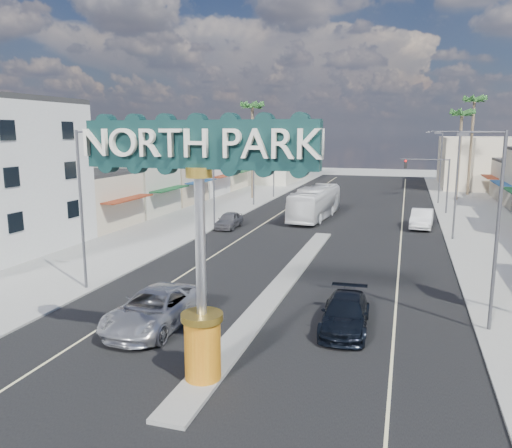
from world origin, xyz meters
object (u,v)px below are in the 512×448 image
Objects in this scene: streetlight_l_near at (83,202)px; streetlight_r_mid at (455,179)px; traffic_signal_right at (431,175)px; streetlight_r_far at (439,163)px; city_bus at (315,203)px; streetlight_l_mid at (215,173)px; suv_left at (155,309)px; traffic_signal_left at (268,171)px; car_parked_right at (422,219)px; palm_right_far at (474,105)px; suv_right at (345,314)px; palm_left_far at (252,111)px; palm_right_mid at (462,118)px; car_parked_left at (229,220)px; streetlight_l_far at (275,160)px; streetlight_r_near at (494,222)px; gateway_sign at (200,221)px.

streetlight_r_mid is at bearing 43.79° from streetlight_l_near.
streetlight_r_far is at bearing 81.14° from traffic_signal_right.
city_bus is (-12.67, 7.15, -3.42)m from streetlight_r_mid.
suv_left is (6.31, -23.84, -4.19)m from streetlight_l_mid.
streetlight_l_near is 20.00m from streetlight_l_mid.
traffic_signal_left is 0.67× the size of streetlight_l_near.
car_parked_right is at bearing -7.56° from city_bus.
streetlight_l_mid is at bearing -128.48° from palm_right_far.
city_bus is at bearing 100.84° from suv_right.
palm_left_far is 26.70m from palm_right_mid.
traffic_signal_right is 39.26m from streetlight_l_near.
traffic_signal_right is 0.50× the size of palm_right_mid.
streetlight_l_near is at bearing -95.64° from car_parked_left.
palm_left_far reaches higher than streetlight_l_mid.
traffic_signal_left is at bearing 84.90° from streetlight_l_mid.
traffic_signal_left is 8.14m from streetlight_l_far.
suv_right is (-10.68, -53.58, -11.64)m from palm_right_far.
streetlight_r_far is (20.87, 22.00, 0.00)m from streetlight_l_mid.
palm_left_far is (-23.43, -2.00, 6.43)m from streetlight_r_far.
streetlight_l_far is 20.87m from streetlight_r_far.
palm_right_far is 41.91m from car_parked_left.
traffic_signal_left is 34.03m from streetlight_l_near.
palm_right_far reaches higher than car_parked_right.
car_parked_left is (-24.00, -32.33, -11.63)m from palm_right_far.
palm_right_mid reaches higher than car_parked_left.
traffic_signal_right is at bearing -22.20° from streetlight_l_far.
suv_right is at bearing -101.27° from palm_right_far.
palm_left_far is (-23.43, 20.00, 6.43)m from streetlight_r_mid.
streetlight_r_far is 29.91m from car_parked_left.
traffic_signal_left is at bearing 119.99° from streetlight_r_near.
suv_left is 1.43× the size of car_parked_left.
streetlight_l_mid is 22.00m from streetlight_l_far.
palm_right_mid reaches higher than streetlight_l_mid.
streetlight_r_far is at bearing 53.66° from city_bus.
streetlight_r_near is at bearing 0.00° from streetlight_l_near.
city_bus reaches higher than suv_right.
streetlight_r_far is at bearing -122.69° from palm_right_mid.
palm_right_mid is at bearing 77.64° from suv_right.
suv_left is (6.31, -3.84, -4.19)m from streetlight_l_near.
streetlight_l_near is 8.49m from suv_left.
streetlight_r_mid is (20.87, 20.00, 0.00)m from streetlight_l_near.
streetlight_l_mid is 1.00× the size of streetlight_r_far.
streetlight_r_mid is at bearing 72.16° from suv_right.
streetlight_r_far is (0.00, 22.00, 0.00)m from streetlight_r_mid.
car_parked_left is 18.04m from car_parked_right.
streetlight_r_mid is at bearing -40.48° from palm_left_far.
suv_left is 8.74m from suv_right.
gateway_sign is at bearing -73.47° from car_parked_left.
streetlight_l_mid reaches higher than traffic_signal_right.
streetlight_r_near is 46.40m from palm_right_mid.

